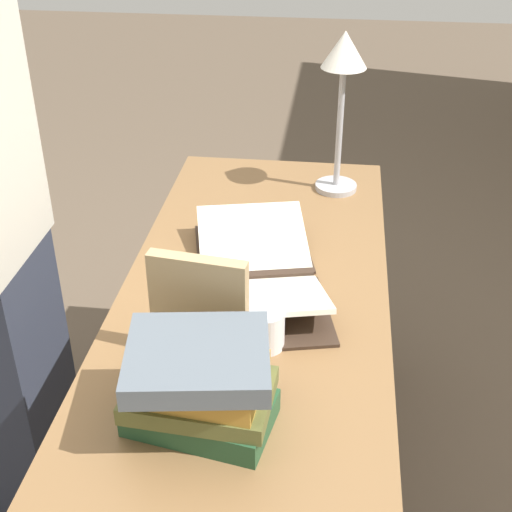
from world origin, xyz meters
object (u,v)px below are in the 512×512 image
Objects in this scene: book_standing_upright at (199,309)px; coffee_mug at (265,328)px; reading_lamp at (343,73)px; open_book at (258,272)px; pencil at (192,268)px; book_stack_tall at (199,385)px.

book_standing_upright is 0.15m from coffee_mug.
book_standing_upright is 2.13× the size of coffee_mug.
open_book is at bearing -18.09° from reading_lamp.
pencil is at bearing -113.47° from open_book.
book_standing_upright is at bearing -66.79° from coffee_mug.
open_book is 2.13× the size of book_stack_tall.
book_stack_tall is at bearing 18.15° from book_standing_upright.
book_standing_upright is (0.30, -0.08, 0.09)m from open_book.
book_stack_tall is 2.52× the size of coffee_mug.
book_stack_tall reaches higher than pencil.
open_book is 1.28× the size of reading_lamp.
book_stack_tall is 0.26m from coffee_mug.
book_stack_tall is at bearing 13.08° from pencil.
coffee_mug is at bearing 159.39° from book_stack_tall.
open_book is 5.36× the size of coffee_mug.
reading_lamp is at bearing 167.78° from book_stack_tall.
reading_lamp reaches higher than open_book.
book_stack_tall is at bearing -12.22° from reading_lamp.
book_stack_tall is 0.53m from pencil.
open_book is at bearing 79.54° from pencil.
book_stack_tall is 1.18× the size of book_standing_upright.
pencil is (-0.51, -0.12, -0.09)m from book_stack_tall.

